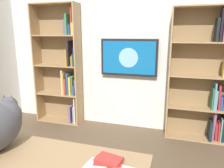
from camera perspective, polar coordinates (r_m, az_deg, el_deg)
The scene contains 5 objects.
wall_back at distance 3.68m, azimuth 3.57°, elevation 9.07°, with size 4.52×0.06×2.70m, color silver.
bookshelf_left at distance 3.49m, azimuth 24.30°, elevation 1.59°, with size 0.93×0.28×2.00m.
bookshelf_right at distance 3.97m, azimuth -12.81°, elevation 4.06°, with size 0.84×0.28×2.11m.
wall_mounted_tv at distance 3.59m, azimuth 4.47°, elevation 6.99°, with size 0.94×0.07×0.60m.
desk_book_stack at distance 1.51m, azimuth -0.91°, elevation -19.68°, with size 0.20×0.15×0.04m.
Camera 1 is at (-0.85, 1.34, 1.62)m, focal length 34.58 mm.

